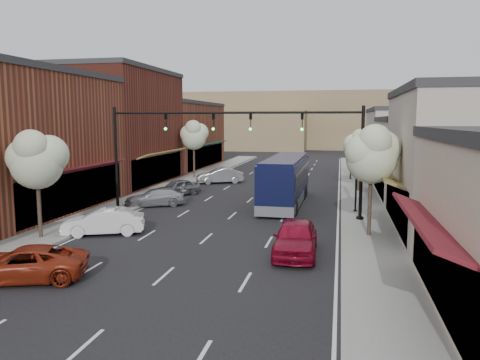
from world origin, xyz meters
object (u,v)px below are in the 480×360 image
Objects in this scene: tree_right_near at (373,153)px; coach_bus at (286,180)px; tree_left_far at (194,135)px; red_hatchback at (296,238)px; parked_car_a at (23,264)px; lamp_post_near at (357,168)px; lamp_post_far at (351,151)px; parked_car_d at (177,188)px; signal_mast_right at (322,145)px; parked_car_b at (103,222)px; parked_car_e at (220,176)px; tree_right_far at (360,146)px; tree_left_near at (37,159)px; parked_car_c at (155,198)px; signal_mast_left at (149,143)px.

tree_right_near is 10.81m from coach_bus.
tree_left_far is 1.29× the size of red_hatchback.
parked_car_a is at bearing -144.57° from tree_right_near.
coach_bus is (-4.93, 2.38, -1.20)m from lamp_post_near.
lamp_post_far is 19.31m from parked_car_d.
signal_mast_right is 1.91× the size of parked_car_b.
parked_car_e is at bearing 161.12° from parked_car_a.
parked_car_b is (-8.54, -11.17, -1.10)m from coach_bus.
tree_right_near is 18.61m from parked_car_d.
tree_left_far is (-16.60, 22.00, 0.15)m from tree_right_near.
tree_left_far is 17.38m from coach_bus.
lamp_post_near is (-0.55, -9.44, -0.99)m from tree_right_far.
tree_right_far is 25.99m from tree_left_near.
lamp_post_near reaches higher than parked_car_d.
red_hatchback is 1.22× the size of parked_car_d.
parked_car_c is at bearing -146.13° from tree_right_far.
tree_left_near reaches higher than lamp_post_near.
tree_right_near is 1.34× the size of lamp_post_near.
parked_car_e is (-12.51, -5.07, -2.27)m from lamp_post_far.
signal_mast_right reaches higher than parked_car_c.
tree_left_far reaches higher than parked_car_b.
tree_right_far is 0.48× the size of coach_bus.
parked_car_c is (2.05, -15.76, -3.98)m from tree_left_far.
parked_car_a is 1.06× the size of parked_car_e.
tree_right_far is 9.20m from coach_bus.
tree_left_near is (-2.63, -8.05, -0.40)m from signal_mast_left.
parked_car_d is at bearing -136.93° from lamp_post_far.
signal_mast_left reaches higher than parked_car_c.
lamp_post_near is at bearing 123.23° from parked_car_a.
parked_car_e reaches higher than parked_car_b.
coach_bus is at bearing 49.31° from tree_left_near.
lamp_post_near reaches higher than coach_bus.
coach_bus is (-4.93, -15.12, -1.20)m from lamp_post_far.
tree_left_far is at bearing 90.00° from tree_left_near.
parked_car_d is (-14.00, 4.41, -2.34)m from lamp_post_near.
signal_mast_right is 1.73× the size of red_hatchback.
coach_bus reaches higher than red_hatchback.
signal_mast_left is 13.68m from red_hatchback.
tree_right_near is 1.25× the size of parked_car_a.
parked_car_c is at bearing -162.86° from coach_bus.
parked_car_e is at bearing 156.22° from parked_car_b.
lamp_post_far is 0.93× the size of parked_car_a.
red_hatchback is (10.45, -7.97, -3.81)m from signal_mast_left.
red_hatchback is at bearing 19.40° from parked_car_c.
parked_car_a is (-9.93, -5.65, -0.15)m from red_hatchback.
parked_car_c is (2.05, 10.24, -3.60)m from tree_left_near.
lamp_post_far is at bearing 56.14° from signal_mast_left.
signal_mast_left is 2.11× the size of parked_car_d.
tree_left_near reaches higher than lamp_post_far.
parked_car_d is at bearing 94.79° from signal_mast_left.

